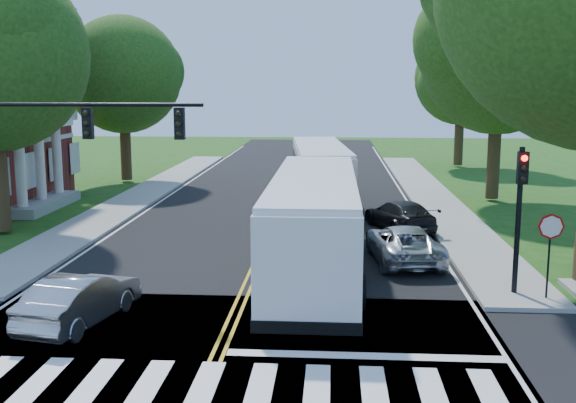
# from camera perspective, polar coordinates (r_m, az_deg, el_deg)

# --- Properties ---
(ground) EXTENTS (140.00, 140.00, 0.00)m
(ground) POSITION_cam_1_polar(r_m,az_deg,el_deg) (15.18, -6.92, -14.88)
(ground) COLOR #184912
(ground) RESTS_ON ground
(road) EXTENTS (14.00, 96.00, 0.01)m
(road) POSITION_cam_1_polar(r_m,az_deg,el_deg) (32.28, -0.99, -1.49)
(road) COLOR black
(road) RESTS_ON ground
(cross_road) EXTENTS (60.00, 12.00, 0.01)m
(cross_road) POSITION_cam_1_polar(r_m,az_deg,el_deg) (15.18, -6.92, -14.86)
(cross_road) COLOR black
(cross_road) RESTS_ON ground
(center_line) EXTENTS (0.36, 70.00, 0.01)m
(center_line) POSITION_cam_1_polar(r_m,az_deg,el_deg) (36.19, -0.45, -0.24)
(center_line) COLOR gold
(center_line) RESTS_ON road
(edge_line_w) EXTENTS (0.12, 70.00, 0.01)m
(edge_line_w) POSITION_cam_1_polar(r_m,az_deg,el_deg) (37.32, -10.92, -0.12)
(edge_line_w) COLOR silver
(edge_line_w) RESTS_ON road
(edge_line_e) EXTENTS (0.12, 70.00, 0.01)m
(edge_line_e) POSITION_cam_1_polar(r_m,az_deg,el_deg) (36.33, 10.30, -0.36)
(edge_line_e) COLOR silver
(edge_line_e) RESTS_ON road
(crosswalk) EXTENTS (12.60, 3.00, 0.01)m
(crosswalk) POSITION_cam_1_polar(r_m,az_deg,el_deg) (14.73, -7.29, -15.63)
(crosswalk) COLOR silver
(crosswalk) RESTS_ON road
(stop_bar) EXTENTS (6.60, 0.40, 0.01)m
(stop_bar) POSITION_cam_1_polar(r_m,az_deg,el_deg) (16.42, 6.58, -12.85)
(stop_bar) COLOR silver
(stop_bar) RESTS_ON road
(sidewalk_nw) EXTENTS (2.60, 40.00, 0.15)m
(sidewalk_nw) POSITION_cam_1_polar(r_m,az_deg,el_deg) (40.56, -11.91, 0.72)
(sidewalk_nw) COLOR gray
(sidewalk_nw) RESTS_ON ground
(sidewalk_ne) EXTENTS (2.60, 40.00, 0.15)m
(sidewalk_ne) POSITION_cam_1_polar(r_m,az_deg,el_deg) (39.44, 11.99, 0.46)
(sidewalk_ne) COLOR gray
(sidewalk_ne) RESTS_ON ground
(tree_west_far) EXTENTS (7.60, 7.60, 10.67)m
(tree_west_far) POSITION_cam_1_polar(r_m,az_deg,el_deg) (45.65, -13.82, 10.36)
(tree_west_far) COLOR #392916
(tree_west_far) RESTS_ON ground
(tree_east_mid) EXTENTS (8.40, 8.40, 11.93)m
(tree_east_mid) POSITION_cam_1_polar(r_m,az_deg,el_deg) (38.59, 17.43, 11.64)
(tree_east_mid) COLOR #392916
(tree_east_mid) RESTS_ON ground
(tree_east_far) EXTENTS (7.20, 7.20, 10.34)m
(tree_east_far) POSITION_cam_1_polar(r_m,az_deg,el_deg) (54.44, 14.47, 10.06)
(tree_east_far) COLOR #392916
(tree_east_far) RESTS_ON ground
(signal_nw) EXTENTS (7.15, 0.46, 5.66)m
(signal_nw) POSITION_cam_1_polar(r_m,az_deg,el_deg) (21.80, -19.27, 4.14)
(signal_nw) COLOR black
(signal_nw) RESTS_ON ground
(signal_ne) EXTENTS (0.30, 0.46, 4.40)m
(signal_ne) POSITION_cam_1_polar(r_m,az_deg,el_deg) (21.00, 19.03, 0.06)
(signal_ne) COLOR black
(signal_ne) RESTS_ON ground
(stop_sign) EXTENTS (0.76, 0.08, 2.53)m
(stop_sign) POSITION_cam_1_polar(r_m,az_deg,el_deg) (20.96, 21.33, -2.70)
(stop_sign) COLOR black
(stop_sign) RESTS_ON ground
(bus_lead) EXTENTS (3.16, 12.88, 3.33)m
(bus_lead) POSITION_cam_1_polar(r_m,az_deg,el_deg) (22.82, 2.24, -1.72)
(bus_lead) COLOR silver
(bus_lead) RESTS_ON road
(bus_follow) EXTENTS (3.73, 12.34, 3.14)m
(bus_follow) POSITION_cam_1_polar(r_m,az_deg,el_deg) (36.81, 2.73, 2.52)
(bus_follow) COLOR silver
(bus_follow) RESTS_ON road
(hatchback) EXTENTS (2.27, 4.35, 1.36)m
(hatchback) POSITION_cam_1_polar(r_m,az_deg,el_deg) (19.01, -17.16, -7.87)
(hatchback) COLOR #A3A5AA
(hatchback) RESTS_ON road
(suv) EXTENTS (2.76, 5.03, 1.34)m
(suv) POSITION_cam_1_polar(r_m,az_deg,el_deg) (24.76, 9.75, -3.52)
(suv) COLOR silver
(suv) RESTS_ON road
(dark_sedan) EXTENTS (3.28, 4.91, 1.32)m
(dark_sedan) POSITION_cam_1_polar(r_m,az_deg,el_deg) (30.13, 9.44, -1.15)
(dark_sedan) COLOR black
(dark_sedan) RESTS_ON road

